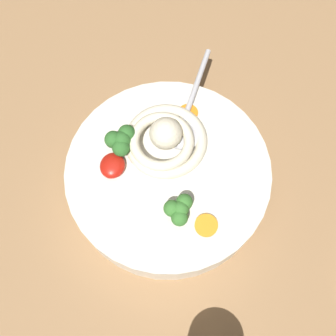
# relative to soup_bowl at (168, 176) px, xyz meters

# --- Properties ---
(table_slab) EXTENTS (1.23, 1.23, 0.04)m
(table_slab) POSITION_rel_soup_bowl_xyz_m (-0.01, -0.02, -0.05)
(table_slab) COLOR #936D47
(table_slab) RESTS_ON ground
(soup_bowl) EXTENTS (0.28, 0.28, 0.06)m
(soup_bowl) POSITION_rel_soup_bowl_xyz_m (0.00, 0.00, 0.00)
(soup_bowl) COLOR silver
(soup_bowl) RESTS_ON table_slab
(noodle_pile) EXTENTS (0.12, 0.12, 0.05)m
(noodle_pile) POSITION_rel_soup_bowl_xyz_m (-0.03, -0.01, 0.04)
(noodle_pile) COLOR beige
(noodle_pile) RESTS_ON soup_bowl
(soup_spoon) EXTENTS (0.18, 0.07, 0.02)m
(soup_spoon) POSITION_rel_soup_bowl_xyz_m (-0.06, 0.01, 0.04)
(soup_spoon) COLOR #B7B7BC
(soup_spoon) RESTS_ON soup_bowl
(chili_sauce_dollop) EXTENTS (0.04, 0.03, 0.02)m
(chili_sauce_dollop) POSITION_rel_soup_bowl_xyz_m (0.01, -0.07, 0.04)
(chili_sauce_dollop) COLOR #B2190F
(chili_sauce_dollop) RESTS_ON soup_bowl
(broccoli_floret_center) EXTENTS (0.04, 0.04, 0.03)m
(broccoli_floret_center) POSITION_rel_soup_bowl_xyz_m (0.06, 0.02, 0.05)
(broccoli_floret_center) COLOR #7A9E60
(broccoli_floret_center) RESTS_ON soup_bowl
(broccoli_floret_near_spoon) EXTENTS (0.05, 0.04, 0.04)m
(broccoli_floret_near_spoon) POSITION_rel_soup_bowl_xyz_m (-0.02, -0.07, 0.05)
(broccoli_floret_near_spoon) COLOR #7A9E60
(broccoli_floret_near_spoon) RESTS_ON soup_bowl
(carrot_slice_beside_noodles) EXTENTS (0.03, 0.03, 0.00)m
(carrot_slice_beside_noodles) POSITION_rel_soup_bowl_xyz_m (0.07, 0.06, 0.03)
(carrot_slice_beside_noodles) COLOR orange
(carrot_slice_beside_noodles) RESTS_ON soup_bowl
(carrot_slice_rear) EXTENTS (0.03, 0.03, 0.00)m
(carrot_slice_rear) POSITION_rel_soup_bowl_xyz_m (-0.09, 0.02, 0.03)
(carrot_slice_rear) COLOR orange
(carrot_slice_rear) RESTS_ON soup_bowl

